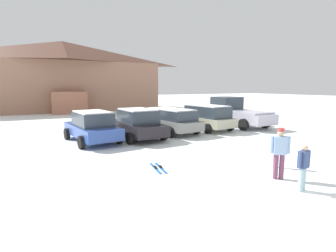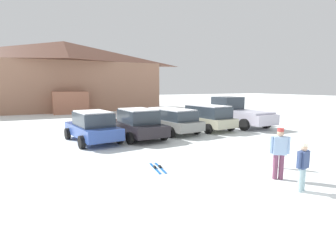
# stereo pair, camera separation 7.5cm
# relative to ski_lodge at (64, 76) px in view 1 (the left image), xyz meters

# --- Properties ---
(ground) EXTENTS (160.00, 160.00, 0.00)m
(ground) POSITION_rel_ski_lodge_xyz_m (1.50, -32.14, -4.26)
(ground) COLOR white
(ski_lodge) EXTENTS (22.80, 10.66, 8.39)m
(ski_lodge) POSITION_rel_ski_lodge_xyz_m (0.00, 0.00, 0.00)
(ski_lodge) COLOR #986B54
(ski_lodge) RESTS_ON ground
(parked_blue_hatchback) EXTENTS (2.54, 4.60, 1.67)m
(parked_blue_hatchback) POSITION_rel_ski_lodge_xyz_m (-1.18, -20.91, -3.42)
(parked_blue_hatchback) COLOR #2F4C9D
(parked_blue_hatchback) RESTS_ON ground
(parked_black_sedan) EXTENTS (2.42, 4.66, 1.70)m
(parked_black_sedan) POSITION_rel_ski_lodge_xyz_m (1.30, -21.05, -3.41)
(parked_black_sedan) COLOR black
(parked_black_sedan) RESTS_ON ground
(parked_grey_wagon) EXTENTS (2.60, 4.80, 1.56)m
(parked_grey_wagon) POSITION_rel_ski_lodge_xyz_m (3.89, -20.37, -3.40)
(parked_grey_wagon) COLOR gray
(parked_grey_wagon) RESTS_ON ground
(parked_beige_suv) EXTENTS (2.50, 4.18, 1.70)m
(parked_beige_suv) POSITION_rel_ski_lodge_xyz_m (6.62, -20.57, -3.34)
(parked_beige_suv) COLOR #B2AF92
(parked_beige_suv) RESTS_ON ground
(pickup_truck) EXTENTS (2.42, 5.93, 2.15)m
(pickup_truck) POSITION_rel_ski_lodge_xyz_m (9.64, -19.96, -3.26)
(pickup_truck) COLOR #B8B3C6
(pickup_truck) RESTS_ON ground
(skier_adult_in_blue_parka) EXTENTS (0.52, 0.43, 1.67)m
(skier_adult_in_blue_parka) POSITION_rel_ski_lodge_xyz_m (2.86, -29.54, -3.31)
(skier_adult_in_blue_parka) COLOR #703B55
(skier_adult_in_blue_parka) RESTS_ON ground
(skier_child_in_purple_jacket) EXTENTS (0.32, 0.34, 1.16)m
(skier_child_in_purple_jacket) POSITION_rel_ski_lodge_xyz_m (3.79, -28.64, -3.60)
(skier_child_in_purple_jacket) COLOR #E0AEC9
(skier_child_in_purple_jacket) RESTS_ON ground
(skier_teen_in_navy_coat) EXTENTS (0.52, 0.26, 1.41)m
(skier_teen_in_navy_coat) POSITION_rel_ski_lodge_xyz_m (2.62, -30.54, -3.46)
(skier_teen_in_navy_coat) COLOR #99B8C2
(skier_teen_in_navy_coat) RESTS_ON ground
(pair_of_skis) EXTENTS (0.49, 1.35, 0.08)m
(pair_of_skis) POSITION_rel_ski_lodge_xyz_m (-0.09, -26.73, -4.23)
(pair_of_skis) COLOR blue
(pair_of_skis) RESTS_ON ground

